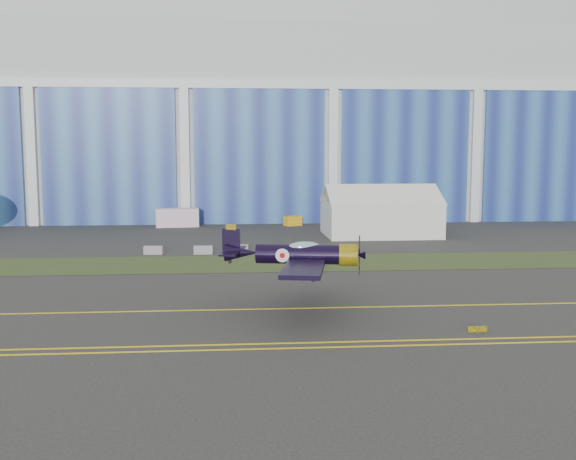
{
  "coord_description": "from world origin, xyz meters",
  "views": [
    {
      "loc": [
        7.08,
        -51.37,
        11.25
      ],
      "look_at": [
        11.54,
        3.58,
        4.56
      ],
      "focal_mm": 42.0,
      "sensor_mm": 36.0,
      "label": 1
    }
  ],
  "objects": [
    {
      "name": "barrier_c",
      "position": [
        7.59,
        20.88,
        0.45
      ],
      "size": [
        2.02,
        0.69,
        0.9
      ],
      "primitive_type": "cube",
      "rotation": [
        0.0,
        0.0,
        -0.05
      ],
      "color": "gray",
      "rests_on": "ground"
    },
    {
      "name": "barrier_b",
      "position": [
        3.78,
        20.33,
        0.45
      ],
      "size": [
        2.0,
        0.61,
        0.9
      ],
      "primitive_type": "cube",
      "rotation": [
        0.0,
        0.0,
        -0.01
      ],
      "color": "#948D9B",
      "rests_on": "ground"
    },
    {
      "name": "taxiway_centreline",
      "position": [
        0.0,
        -5.0,
        0.01
      ],
      "size": [
        200.0,
        0.2,
        0.02
      ],
      "primitive_type": "cube",
      "color": "yellow",
      "rests_on": "ground"
    },
    {
      "name": "edge_line_far",
      "position": [
        0.0,
        -13.5,
        0.01
      ],
      "size": [
        80.0,
        0.2,
        0.02
      ],
      "primitive_type": "cube",
      "color": "yellow",
      "rests_on": "ground"
    },
    {
      "name": "guard_board_right",
      "position": [
        22.0,
        -12.0,
        0.17
      ],
      "size": [
        1.2,
        0.15,
        0.35
      ],
      "primitive_type": "cube",
      "color": "yellow",
      "rests_on": "ground"
    },
    {
      "name": "barrier_a",
      "position": [
        -1.52,
        20.61,
        0.45
      ],
      "size": [
        2.05,
        0.82,
        0.9
      ],
      "primitive_type": "cube",
      "rotation": [
        0.0,
        0.0,
        -0.11
      ],
      "color": "gray",
      "rests_on": "ground"
    },
    {
      "name": "tug",
      "position": [
        15.71,
        46.32,
        0.7
      ],
      "size": [
        2.79,
        2.34,
        1.39
      ],
      "primitive_type": "cube",
      "rotation": [
        0.0,
        0.0,
        0.43
      ],
      "color": "#EFAF18",
      "rests_on": "ground"
    },
    {
      "name": "tent",
      "position": [
        26.05,
        34.33,
        3.36
      ],
      "size": [
        14.52,
        10.68,
        6.72
      ],
      "rotation": [
        0.0,
        0.0,
        0.01
      ],
      "color": "silver",
      "rests_on": "ground"
    },
    {
      "name": "hangar",
      "position": [
        0.0,
        71.79,
        14.96
      ],
      "size": [
        220.0,
        45.7,
        30.0
      ],
      "color": "silver",
      "rests_on": "ground"
    },
    {
      "name": "edge_line_near",
      "position": [
        0.0,
        -14.5,
        0.01
      ],
      "size": [
        80.0,
        0.2,
        0.02
      ],
      "primitive_type": "cube",
      "color": "yellow",
      "rests_on": "ground"
    },
    {
      "name": "shipping_container",
      "position": [
        -1.07,
        46.31,
        1.32
      ],
      "size": [
        6.32,
        3.11,
        2.64
      ],
      "primitive_type": "cube",
      "rotation": [
        0.0,
        0.0,
        0.11
      ],
      "color": "silver",
      "rests_on": "ground"
    },
    {
      "name": "warbird",
      "position": [
        11.54,
        -5.42,
        3.96
      ],
      "size": [
        13.42,
        15.27,
        4.0
      ],
      "rotation": [
        0.0,
        0.0,
        -0.18
      ],
      "color": "black",
      "rests_on": "ground"
    },
    {
      "name": "ground",
      "position": [
        0.0,
        0.0,
        0.0
      ],
      "size": [
        260.0,
        260.0,
        0.0
      ],
      "primitive_type": "plane",
      "color": "#33312F",
      "rests_on": "ground"
    },
    {
      "name": "grass_median",
      "position": [
        0.0,
        14.0,
        0.02
      ],
      "size": [
        260.0,
        10.0,
        0.02
      ],
      "primitive_type": "cube",
      "color": "#475128",
      "rests_on": "ground"
    }
  ]
}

